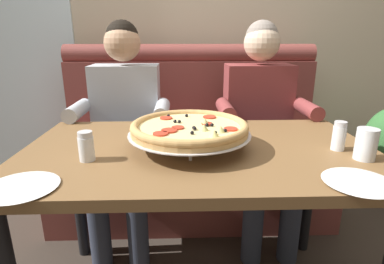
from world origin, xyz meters
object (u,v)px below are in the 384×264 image
Objects in this scene: drinking_glass at (366,145)px; booth_bench at (192,152)px; dining_table at (199,168)px; diner_left at (125,120)px; plate_near_right at (20,185)px; shaker_oregano at (86,148)px; patio_chair at (50,106)px; plate_near_left at (359,180)px; diner_right at (261,119)px; shaker_pepper_flakes at (339,138)px; pizza at (190,128)px.

booth_bench is at bearing 120.11° from drinking_glass.
drinking_glass is (0.59, -0.14, 0.14)m from dining_table.
dining_table is 0.73m from diner_left.
plate_near_right is at bearing -170.59° from drinking_glass.
patio_chair is at bearing 115.82° from shaker_oregano.
plate_near_left is at bearing -68.90° from booth_bench.
shaker_pepper_flakes is at bearing -78.19° from diner_right.
shaker_pepper_flakes is 2.70m from patio_chair.
shaker_oregano is 0.13× the size of patio_chair.
pizza reaches higher than plate_near_right.
pizza is 4.17× the size of drinking_glass.
pizza is at bearing -166.31° from dining_table.
dining_table is 0.18m from pizza.
booth_bench reaches higher than patio_chair.
pizza is at bearing -59.25° from diner_left.
shaker_pepper_flakes is 0.13× the size of patio_chair.
dining_table is 1.10× the size of diner_left.
plate_near_left is 1.01m from plate_near_right.
booth_bench is 1.25m from drinking_glass.
dining_table is at bearing 175.37° from shaker_pepper_flakes.
diner_right is 0.78m from drinking_glass.
booth_bench is 1.68m from patio_chair.
pizza is 0.56× the size of patio_chair.
drinking_glass is at bearing -63.80° from shaker_pepper_flakes.
drinking_glass is at bearing -1.35° from shaker_oregano.
pizza reaches higher than plate_near_left.
diner_left is at bearing 89.86° from shaker_oregano.
plate_near_left is at bearing -13.70° from shaker_oregano.
pizza is (-0.04, -0.01, 0.17)m from dining_table.
dining_table is 2.92× the size of pizza.
diner_left is 5.94× the size of plate_near_left.
diner_left is at bearing -52.41° from patio_chair.
plate_near_right is at bearing -147.43° from pizza.
booth_bench is 8.40× the size of plate_near_left.
booth_bench is 15.67× the size of drinking_glass.
dining_table is (0.00, -0.88, 0.27)m from booth_bench.
shaker_pepper_flakes is 1.12m from plate_near_right.
diner_left reaches higher than shaker_pepper_flakes.
dining_table is 0.58m from plate_near_left.
pizza is at bearing -54.56° from patio_chair.
patio_chair is (-1.83, 2.19, -0.24)m from plate_near_left.
diner_left is 11.83× the size of shaker_oregano.
diner_right is 0.95m from plate_near_left.
shaker_oregano reaches higher than plate_near_left.
shaker_pepper_flakes reaches higher than dining_table.
pizza is 0.64m from drinking_glass.
pizza is at bearing -92.39° from booth_bench.
drinking_glass reaches higher than dining_table.
diner_right is at bearing 56.40° from dining_table.
diner_right reaches higher than pizza.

